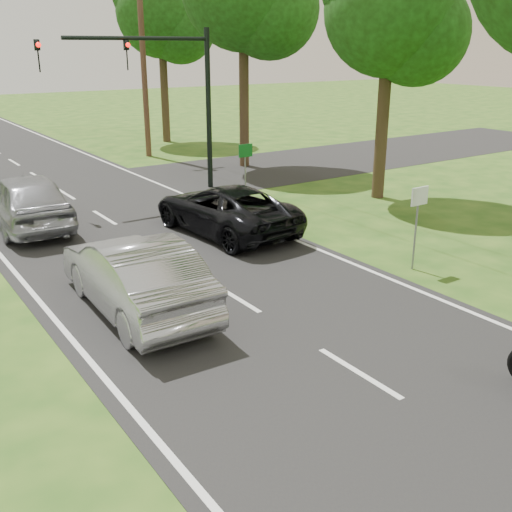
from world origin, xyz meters
The scene contains 12 objects.
ground centered at (0.00, 0.00, 0.00)m, with size 140.00×140.00×0.00m, color #234A15.
road centered at (0.00, 10.00, 0.01)m, with size 8.00×100.00×0.01m, color black.
cross_road centered at (0.00, 16.00, 0.01)m, with size 60.00×7.00×0.01m, color black.
dark_suv centered at (2.45, 8.38, 0.73)m, with size 2.39×5.18×1.44m, color black.
silver_sedan centered at (-2.10, 4.56, 0.82)m, with size 1.71×4.92×1.62m, color #A2A2A6.
silver_suv centered at (-2.30, 12.24, 0.88)m, with size 2.04×5.07×1.73m, color #96979D.
traffic_signal centered at (3.34, 14.00, 4.14)m, with size 6.38×0.44×6.00m.
utility_pole_far centered at (6.20, 22.00, 5.08)m, with size 1.60×0.28×10.00m.
sign_white centered at (4.70, 2.98, 1.60)m, with size 0.55×0.07×2.12m.
sign_green centered at (4.90, 10.98, 1.60)m, with size 0.55×0.07×2.12m.
tree_row_c centered at (9.75, 8.80, 6.23)m, with size 4.80×4.65×8.76m.
tree_row_e centered at (9.48, 25.78, 6.83)m, with size 5.28×5.12×9.61m.
Camera 1 is at (-6.59, -6.50, 5.34)m, focal length 42.00 mm.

